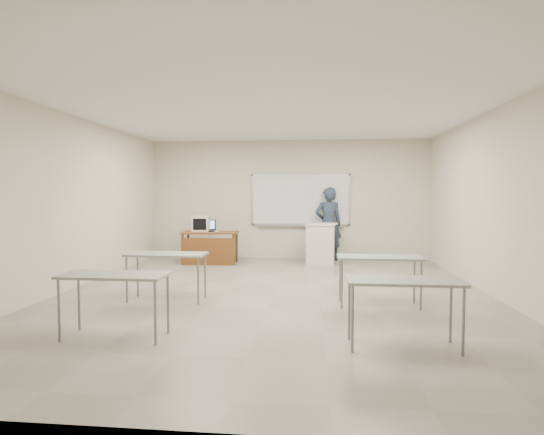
# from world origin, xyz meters

# --- Properties ---
(floor) EXTENTS (7.00, 8.00, 0.01)m
(floor) POSITION_xyz_m (0.00, 0.00, -0.01)
(floor) COLOR gray
(floor) RESTS_ON ground
(whiteboard) EXTENTS (2.48, 0.10, 1.31)m
(whiteboard) POSITION_xyz_m (0.30, 3.97, 1.48)
(whiteboard) COLOR white
(whiteboard) RESTS_ON floor
(student_desks) EXTENTS (4.40, 2.20, 0.73)m
(student_desks) POSITION_xyz_m (-0.00, -1.35, 0.67)
(student_desks) COLOR gray
(student_desks) RESTS_ON floor
(instructor_desk) EXTENTS (1.30, 0.65, 0.75)m
(instructor_desk) POSITION_xyz_m (-1.80, 2.94, 0.52)
(instructor_desk) COLOR brown
(instructor_desk) RESTS_ON floor
(podium) EXTENTS (0.68, 0.50, 0.95)m
(podium) POSITION_xyz_m (0.80, 3.20, 0.48)
(podium) COLOR silver
(podium) RESTS_ON floor
(crt_monitor) EXTENTS (0.41, 0.46, 0.39)m
(crt_monitor) POSITION_xyz_m (-2.05, 3.17, 0.93)
(crt_monitor) COLOR beige
(crt_monitor) RESTS_ON instructor_desk
(laptop) EXTENTS (0.37, 0.34, 0.27)m
(laptop) POSITION_xyz_m (-1.90, 3.20, 0.81)
(laptop) COLOR black
(laptop) RESTS_ON instructor_desk
(mouse) EXTENTS (0.11, 0.07, 0.04)m
(mouse) POSITION_xyz_m (-1.60, 2.85, 0.77)
(mouse) COLOR #B3B8BB
(mouse) RESTS_ON instructor_desk
(keyboard) EXTENTS (0.50, 0.21, 0.03)m
(keyboard) POSITION_xyz_m (0.95, 3.08, 0.96)
(keyboard) COLOR beige
(keyboard) RESTS_ON podium
(presenter) EXTENTS (0.72, 0.53, 1.81)m
(presenter) POSITION_xyz_m (1.00, 3.79, 0.91)
(presenter) COLOR black
(presenter) RESTS_ON floor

